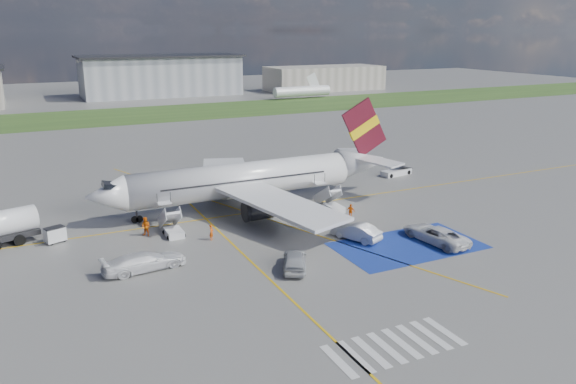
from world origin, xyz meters
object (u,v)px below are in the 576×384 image
object	(u,v)px
van_white_b	(144,258)
airliner	(253,178)
gpu_cart	(55,236)
van_white_a	(436,232)
belt_loader	(396,172)
car_silver_a	(295,260)
car_silver_b	(356,232)

from	to	relation	value
van_white_b	airliner	bearing A→B (deg)	-56.32
gpu_cart	van_white_a	world-z (taller)	van_white_a
airliner	belt_loader	world-z (taller)	airliner
gpu_cart	belt_loader	distance (m)	46.32
car_silver_a	car_silver_b	world-z (taller)	car_silver_b
belt_loader	car_silver_b	xyz separation A→B (m)	(-19.02, -19.30, 0.45)
van_white_b	car_silver_b	bearing A→B (deg)	-100.76
car_silver_a	van_white_b	world-z (taller)	van_white_b
car_silver_b	van_white_a	xyz separation A→B (m)	(6.59, -3.88, 0.22)
car_silver_a	van_white_a	size ratio (longest dim) A/B	0.87
belt_loader	car_silver_b	world-z (taller)	car_silver_b
belt_loader	van_white_b	bearing A→B (deg)	-166.08
airliner	car_silver_a	size ratio (longest dim) A/B	7.52
van_white_a	van_white_b	xyz separation A→B (m)	(-26.88, 5.57, 0.01)
airliner	van_white_a	size ratio (longest dim) A/B	6.58
airliner	gpu_cart	xyz separation A→B (m)	(-21.82, -2.40, -2.69)
belt_loader	van_white_a	xyz separation A→B (m)	(-12.43, -23.19, 0.67)
gpu_cart	belt_loader	xyz separation A→B (m)	(45.75, 7.25, -0.32)
car_silver_a	car_silver_b	xyz separation A→B (m)	(8.63, 3.76, 0.00)
belt_loader	car_silver_b	bearing A→B (deg)	-144.80
car_silver_b	van_white_a	distance (m)	7.65
gpu_cart	car_silver_a	bearing A→B (deg)	-62.09
car_silver_b	van_white_b	distance (m)	20.36
gpu_cart	van_white_b	bearing A→B (deg)	-79.10
car_silver_a	van_white_b	distance (m)	12.87
belt_loader	gpu_cart	bearing A→B (deg)	178.78
belt_loader	van_white_b	xyz separation A→B (m)	(-39.31, -17.62, 0.68)
van_white_b	gpu_cart	bearing A→B (deg)	25.81
belt_loader	van_white_a	distance (m)	26.32
belt_loader	car_silver_a	distance (m)	36.01
belt_loader	car_silver_a	bearing A→B (deg)	-150.38
belt_loader	car_silver_a	world-z (taller)	car_silver_a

